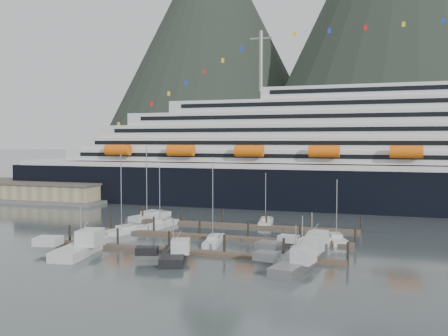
{
  "coord_description": "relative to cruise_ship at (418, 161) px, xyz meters",
  "views": [
    {
      "loc": [
        25.49,
        -82.17,
        16.98
      ],
      "look_at": [
        -9.4,
        22.0,
        11.23
      ],
      "focal_mm": 42.0,
      "sensor_mm": 36.0,
      "label": 1
    }
  ],
  "objects": [
    {
      "name": "cruise_ship",
      "position": [
        0.0,
        0.0,
        0.0
      ],
      "size": [
        210.0,
        30.4,
        50.3
      ],
      "color": "black",
      "rests_on": "ground"
    },
    {
      "name": "dock_near",
      "position": [
        -34.95,
        -64.89,
        -11.73
      ],
      "size": [
        48.18,
        2.28,
        3.2
      ],
      "color": "#45382C",
      "rests_on": "ground"
    },
    {
      "name": "sailboat_e",
      "position": [
        -55.7,
        -34.95,
        -11.58
      ],
      "size": [
        5.26,
        11.72,
        16.46
      ],
      "rotation": [
        0.0,
        0.0,
        1.36
      ],
      "color": "#B2B2B2",
      "rests_on": "ground"
    },
    {
      "name": "sailboat_f",
      "position": [
        -29.85,
        -34.95,
        -11.64
      ],
      "size": [
        3.91,
        8.94,
        10.93
      ],
      "rotation": [
        0.0,
        0.0,
        1.74
      ],
      "color": "#B2B2B2",
      "rests_on": "ground"
    },
    {
      "name": "sailboat_h",
      "position": [
        -14.47,
        -48.74,
        -11.64
      ],
      "size": [
        5.13,
        8.79,
        11.0
      ],
      "rotation": [
        0.0,
        0.0,
        1.91
      ],
      "color": "#B2B2B2",
      "rests_on": "ground"
    },
    {
      "name": "trawler_d",
      "position": [
        -17.28,
        -69.92,
        -11.19
      ],
      "size": [
        8.48,
        11.39,
        6.51
      ],
      "rotation": [
        0.0,
        0.0,
        1.39
      ],
      "color": "gray",
      "rests_on": "ground"
    },
    {
      "name": "sailboat_d",
      "position": [
        -33.36,
        -56.39,
        -11.63
      ],
      "size": [
        3.98,
        9.89,
        14.7
      ],
      "rotation": [
        0.0,
        0.0,
        1.75
      ],
      "color": "#B2B2B2",
      "rests_on": "ground"
    },
    {
      "name": "sailboat_a",
      "position": [
        -48.69,
        -43.76,
        -11.62
      ],
      "size": [
        3.35,
        9.29,
        12.48
      ],
      "rotation": [
        0.0,
        0.0,
        1.49
      ],
      "color": "#B2B2B2",
      "rests_on": "ground"
    },
    {
      "name": "dock_mid",
      "position": [
        -34.95,
        -51.89,
        -11.73
      ],
      "size": [
        48.18,
        2.28,
        3.2
      ],
      "color": "#45382C",
      "rests_on": "ground"
    },
    {
      "name": "sailboat_b",
      "position": [
        -51.85,
        -52.58,
        -11.61
      ],
      "size": [
        6.14,
        10.02,
        15.02
      ],
      "rotation": [
        0.0,
        0.0,
        1.17
      ],
      "color": "#B2B2B2",
      "rests_on": "ground"
    },
    {
      "name": "ground",
      "position": [
        -30.03,
        -54.94,
        -12.04
      ],
      "size": [
        1600.0,
        1600.0,
        0.0
      ],
      "primitive_type": "plane",
      "color": "#444F51",
      "rests_on": "ground"
    },
    {
      "name": "trawler_b",
      "position": [
        -34.66,
        -69.98,
        -11.19
      ],
      "size": [
        8.53,
        10.45,
        6.42
      ],
      "rotation": [
        0.0,
        0.0,
        1.9
      ],
      "color": "black",
      "rests_on": "ground"
    },
    {
      "name": "dock_far",
      "position": [
        -34.95,
        -38.89,
        -11.73
      ],
      "size": [
        48.18,
        2.28,
        3.2
      ],
      "color": "#45382C",
      "rests_on": "ground"
    },
    {
      "name": "mountains",
      "position": [
        22.46,
        533.6,
        151.36
      ],
      "size": [
        870.0,
        440.0,
        420.0
      ],
      "color": "black",
      "rests_on": "ground"
    },
    {
      "name": "trawler_c",
      "position": [
        -17.57,
        -63.52,
        -11.15
      ],
      "size": [
        9.95,
        13.95,
        6.92
      ],
      "rotation": [
        0.0,
        0.0,
        1.42
      ],
      "color": "gray",
      "rests_on": "ground"
    },
    {
      "name": "warehouse",
      "position": [
        -102.03,
        -12.94,
        -9.79
      ],
      "size": [
        46.0,
        20.0,
        5.8
      ],
      "color": "#595956",
      "rests_on": "ground"
    },
    {
      "name": "trawler_e",
      "position": [
        -17.28,
        -56.54,
        -11.19
      ],
      "size": [
        7.94,
        10.4,
        6.46
      ],
      "rotation": [
        0.0,
        0.0,
        1.4
      ],
      "color": "#B2B2B2",
      "rests_on": "ground"
    },
    {
      "name": "trawler_a",
      "position": [
        -49.89,
        -69.97,
        -11.08
      ],
      "size": [
        10.54,
        14.48,
        7.74
      ],
      "rotation": [
        0.0,
        0.0,
        1.74
      ],
      "color": "#B2B2B2",
      "rests_on": "ground"
    }
  ]
}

